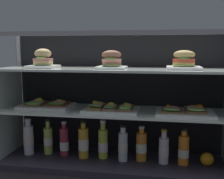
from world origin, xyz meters
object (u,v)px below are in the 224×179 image
(juice_bottle_front_second, at_px, (48,140))
(juice_bottle_back_center, at_px, (184,150))
(juice_bottle_front_fourth, at_px, (123,146))
(juice_bottle_back_left, at_px, (141,146))
(juice_bottle_front_right_end, at_px, (84,142))
(plated_roll_sandwich_mid_right, at_px, (43,61))
(juice_bottle_front_middle, at_px, (29,139))
(plated_roll_sandwich_right_of_center, at_px, (184,63))
(juice_bottle_near_post, at_px, (64,142))
(juice_bottle_tucked_behind, at_px, (103,143))
(juice_bottle_back_right, at_px, (164,150))
(orange_fruit_beside_bottles, at_px, (207,159))
(open_sandwich_tray_right_of_center, at_px, (47,105))
(plated_roll_sandwich_far_left, at_px, (111,62))
(open_sandwich_tray_mid_left, at_px, (185,111))
(open_sandwich_tray_far_right, at_px, (111,108))

(juice_bottle_front_second, xyz_separation_m, juice_bottle_back_center, (0.89, -0.04, -0.00))
(juice_bottle_front_fourth, relative_size, juice_bottle_back_left, 1.05)
(juice_bottle_front_fourth, bearing_deg, juice_bottle_front_right_end, 178.18)
(plated_roll_sandwich_mid_right, distance_m, juice_bottle_front_middle, 0.55)
(plated_roll_sandwich_right_of_center, bearing_deg, juice_bottle_near_post, 178.98)
(juice_bottle_tucked_behind, bearing_deg, juice_bottle_back_center, -2.67)
(juice_bottle_near_post, height_order, juice_bottle_back_center, juice_bottle_near_post)
(juice_bottle_back_left, bearing_deg, juice_bottle_front_second, 179.12)
(juice_bottle_back_right, xyz_separation_m, orange_fruit_beside_bottles, (0.26, 0.01, -0.05))
(open_sandwich_tray_right_of_center, distance_m, juice_bottle_front_right_end, 0.35)
(plated_roll_sandwich_far_left, relative_size, juice_bottle_back_left, 0.80)
(plated_roll_sandwich_right_of_center, distance_m, orange_fruit_beside_bottles, 0.61)
(juice_bottle_back_right, bearing_deg, open_sandwich_tray_mid_left, -10.59)
(open_sandwich_tray_right_of_center, xyz_separation_m, juice_bottle_back_left, (0.63, 0.01, -0.25))
(plated_roll_sandwich_far_left, relative_size, orange_fruit_beside_bottles, 2.20)
(open_sandwich_tray_right_of_center, distance_m, orange_fruit_beside_bottles, 1.07)
(juice_bottle_front_right_end, bearing_deg, juice_bottle_front_second, 173.48)
(juice_bottle_front_middle, bearing_deg, juice_bottle_tucked_behind, 2.17)
(plated_roll_sandwich_far_left, distance_m, open_sandwich_tray_right_of_center, 0.53)
(open_sandwich_tray_mid_left, bearing_deg, juice_bottle_front_right_end, 177.48)
(juice_bottle_near_post, bearing_deg, plated_roll_sandwich_right_of_center, -1.02)
(juice_bottle_back_right, relative_size, orange_fruit_beside_bottles, 2.67)
(juice_bottle_near_post, bearing_deg, juice_bottle_front_second, 172.97)
(orange_fruit_beside_bottles, bearing_deg, plated_roll_sandwich_mid_right, -178.10)
(juice_bottle_near_post, height_order, juice_bottle_tucked_behind, juice_bottle_tucked_behind)
(open_sandwich_tray_right_of_center, height_order, juice_bottle_back_center, open_sandwich_tray_right_of_center)
(plated_roll_sandwich_mid_right, distance_m, juice_bottle_back_center, 1.04)
(juice_bottle_front_right_end, height_order, juice_bottle_back_left, juice_bottle_front_right_end)
(open_sandwich_tray_mid_left, bearing_deg, open_sandwich_tray_right_of_center, 177.27)
(open_sandwich_tray_right_of_center, xyz_separation_m, juice_bottle_front_right_end, (0.25, -0.01, -0.24))
(juice_bottle_front_fourth, height_order, orange_fruit_beside_bottles, juice_bottle_front_fourth)
(plated_roll_sandwich_right_of_center, bearing_deg, juice_bottle_back_left, 175.66)
(juice_bottle_front_middle, relative_size, juice_bottle_back_right, 1.14)
(juice_bottle_near_post, xyz_separation_m, juice_bottle_front_right_end, (0.14, -0.01, 0.01))
(plated_roll_sandwich_right_of_center, distance_m, open_sandwich_tray_far_right, 0.52)
(juice_bottle_back_left, bearing_deg, juice_bottle_tucked_behind, -179.48)
(juice_bottle_tucked_behind, xyz_separation_m, orange_fruit_beside_bottles, (0.65, -0.01, -0.06))
(juice_bottle_front_second, bearing_deg, open_sandwich_tray_far_right, -7.57)
(open_sandwich_tray_far_right, height_order, juice_bottle_front_right_end, open_sandwich_tray_far_right)
(juice_bottle_front_fourth, relative_size, orange_fruit_beside_bottles, 2.90)
(plated_roll_sandwich_right_of_center, xyz_separation_m, juice_bottle_back_left, (-0.24, 0.02, -0.53))
(juice_bottle_front_right_end, bearing_deg, juice_bottle_front_fourth, -1.82)
(juice_bottle_front_second, relative_size, juice_bottle_back_center, 1.05)
(plated_roll_sandwich_far_left, bearing_deg, juice_bottle_tucked_behind, 148.57)
(juice_bottle_near_post, distance_m, juice_bottle_back_right, 0.65)
(plated_roll_sandwich_far_left, relative_size, juice_bottle_front_second, 0.74)
(juice_bottle_front_right_end, xyz_separation_m, juice_bottle_back_left, (0.38, 0.02, -0.01))
(juice_bottle_back_right, height_order, juice_bottle_back_center, juice_bottle_back_center)
(open_sandwich_tray_far_right, xyz_separation_m, juice_bottle_front_fourth, (0.07, 0.02, -0.25))
(open_sandwich_tray_right_of_center, bearing_deg, juice_bottle_near_post, 0.11)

